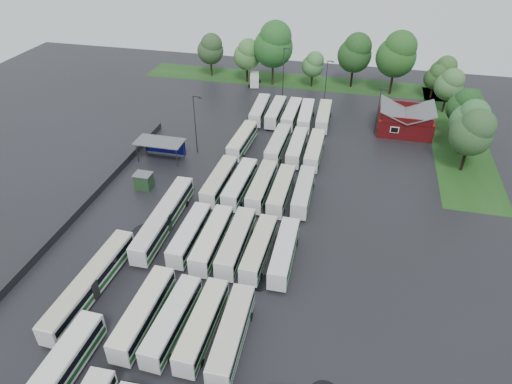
# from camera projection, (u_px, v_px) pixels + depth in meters

# --- Properties ---
(ground) EXTENTS (160.00, 160.00, 0.00)m
(ground) POSITION_uv_depth(u_px,v_px,m) (219.00, 257.00, 58.59)
(ground) COLOR black
(ground) RESTS_ON ground
(brick_building) EXTENTS (10.07, 8.60, 5.39)m
(brick_building) POSITION_uv_depth(u_px,v_px,m) (405.00, 122.00, 87.36)
(brick_building) COLOR maroon
(brick_building) RESTS_ON ground
(wash_shed) EXTENTS (8.20, 4.20, 3.58)m
(wash_shed) POSITION_uv_depth(u_px,v_px,m) (161.00, 143.00, 77.98)
(wash_shed) COLOR #2D2D30
(wash_shed) RESTS_ON ground
(utility_hut) EXTENTS (2.70, 2.20, 2.62)m
(utility_hut) POSITION_uv_depth(u_px,v_px,m) (144.00, 181.00, 71.13)
(utility_hut) COLOR #183319
(utility_hut) RESTS_ON ground
(grass_strip_north) EXTENTS (80.00, 10.00, 0.01)m
(grass_strip_north) POSITION_uv_depth(u_px,v_px,m) (307.00, 82.00, 110.40)
(grass_strip_north) COLOR #183D11
(grass_strip_north) RESTS_ON ground
(grass_strip_east) EXTENTS (10.00, 50.00, 0.01)m
(grass_strip_east) POSITION_uv_depth(u_px,v_px,m) (458.00, 137.00, 86.49)
(grass_strip_east) COLOR #183D11
(grass_strip_east) RESTS_ON ground
(west_fence) EXTENTS (0.10, 50.00, 1.20)m
(west_fence) POSITION_uv_depth(u_px,v_px,m) (95.00, 196.00, 68.99)
(west_fence) COLOR #2D2D30
(west_fence) RESTS_ON ground
(bus_r1c0) EXTENTS (2.62, 11.61, 3.22)m
(bus_r1c0) POSITION_uv_depth(u_px,v_px,m) (144.00, 312.00, 48.69)
(bus_r1c0) COLOR silver
(bus_r1c0) RESTS_ON ground
(bus_r1c1) EXTENTS (2.78, 11.12, 3.07)m
(bus_r1c1) POSITION_uv_depth(u_px,v_px,m) (172.00, 320.00, 47.92)
(bus_r1c1) COLOR silver
(bus_r1c1) RESTS_ON ground
(bus_r1c2) EXTENTS (2.49, 11.13, 3.09)m
(bus_r1c2) POSITION_uv_depth(u_px,v_px,m) (202.00, 325.00, 47.43)
(bus_r1c2) COLOR silver
(bus_r1c2) RESTS_ON ground
(bus_r1c3) EXTENTS (2.75, 11.47, 3.18)m
(bus_r1c3) POSITION_uv_depth(u_px,v_px,m) (232.00, 334.00, 46.43)
(bus_r1c3) COLOR silver
(bus_r1c3) RESTS_ON ground
(bus_r2c0) EXTENTS (2.39, 11.00, 3.06)m
(bus_r2c0) POSITION_uv_depth(u_px,v_px,m) (190.00, 234.00, 59.74)
(bus_r2c0) COLOR silver
(bus_r2c0) RESTS_ON ground
(bus_r2c1) EXTENTS (2.49, 11.55, 3.21)m
(bus_r2c1) POSITION_uv_depth(u_px,v_px,m) (212.00, 239.00, 58.77)
(bus_r2c1) COLOR silver
(bus_r2c1) RESTS_ON ground
(bus_r2c2) EXTENTS (2.56, 11.63, 3.23)m
(bus_r2c2) POSITION_uv_depth(u_px,v_px,m) (236.00, 242.00, 58.29)
(bus_r2c2) COLOR silver
(bus_r2c2) RESTS_ON ground
(bus_r2c3) EXTENTS (2.55, 11.04, 3.06)m
(bus_r2c3) POSITION_uv_depth(u_px,v_px,m) (259.00, 248.00, 57.43)
(bus_r2c3) COLOR silver
(bus_r2c3) RESTS_ON ground
(bus_r2c4) EXTENTS (2.56, 11.10, 3.08)m
(bus_r2c4) POSITION_uv_depth(u_px,v_px,m) (284.00, 252.00, 56.83)
(bus_r2c4) COLOR silver
(bus_r2c4) RESTS_ON ground
(bus_r3c0) EXTENTS (2.74, 11.55, 3.20)m
(bus_r3c0) POSITION_uv_depth(u_px,v_px,m) (220.00, 181.00, 70.35)
(bus_r3c0) COLOR silver
(bus_r3c0) RESTS_ON ground
(bus_r3c1) EXTENTS (2.82, 11.51, 3.18)m
(bus_r3c1) POSITION_uv_depth(u_px,v_px,m) (240.00, 184.00, 69.73)
(bus_r3c1) COLOR silver
(bus_r3c1) RESTS_ON ground
(bus_r3c2) EXTENTS (2.53, 11.39, 3.16)m
(bus_r3c2) POSITION_uv_depth(u_px,v_px,m) (262.00, 186.00, 69.25)
(bus_r3c2) COLOR silver
(bus_r3c2) RESTS_ON ground
(bus_r3c3) EXTENTS (2.44, 11.20, 3.11)m
(bus_r3c3) POSITION_uv_depth(u_px,v_px,m) (281.00, 190.00, 68.25)
(bus_r3c3) COLOR silver
(bus_r3c3) RESTS_ON ground
(bus_r3c4) EXTENTS (2.49, 11.01, 3.05)m
(bus_r3c4) POSITION_uv_depth(u_px,v_px,m) (303.00, 191.00, 68.07)
(bus_r3c4) COLOR silver
(bus_r3c4) RESTS_ON ground
(bus_r4c0) EXTENTS (2.89, 11.43, 3.16)m
(bus_r4c0) POSITION_uv_depth(u_px,v_px,m) (242.00, 140.00, 81.54)
(bus_r4c0) COLOR silver
(bus_r4c0) RESTS_ON ground
(bus_r4c2) EXTENTS (2.69, 11.54, 3.20)m
(bus_r4c2) POSITION_uv_depth(u_px,v_px,m) (278.00, 144.00, 80.22)
(bus_r4c2) COLOR silver
(bus_r4c2) RESTS_ON ground
(bus_r4c3) EXTENTS (2.43, 11.04, 3.07)m
(bus_r4c3) POSITION_uv_depth(u_px,v_px,m) (297.00, 147.00, 79.54)
(bus_r4c3) COLOR silver
(bus_r4c3) RESTS_ON ground
(bus_r4c4) EXTENTS (2.44, 11.33, 3.15)m
(bus_r4c4) POSITION_uv_depth(u_px,v_px,m) (315.00, 150.00, 78.61)
(bus_r4c4) COLOR silver
(bus_r4c4) RESTS_ON ground
(bus_r5c0) EXTENTS (2.80, 11.27, 3.12)m
(bus_r5c0) POSITION_uv_depth(u_px,v_px,m) (260.00, 110.00, 92.57)
(bus_r5c0) COLOR silver
(bus_r5c0) RESTS_ON ground
(bus_r5c1) EXTENTS (2.37, 11.10, 3.09)m
(bus_r5c1) POSITION_uv_depth(u_px,v_px,m) (276.00, 112.00, 91.80)
(bus_r5c1) COLOR silver
(bus_r5c1) RESTS_ON ground
(bus_r5c2) EXTENTS (2.46, 11.20, 3.11)m
(bus_r5c2) POSITION_uv_depth(u_px,v_px,m) (292.00, 114.00, 90.99)
(bus_r5c2) COLOR silver
(bus_r5c2) RESTS_ON ground
(bus_r5c3) EXTENTS (2.94, 11.48, 3.17)m
(bus_r5c3) POSITION_uv_depth(u_px,v_px,m) (306.00, 116.00, 90.22)
(bus_r5c3) COLOR silver
(bus_r5c3) RESTS_ON ground
(bus_r5c4) EXTENTS (2.68, 11.20, 3.10)m
(bus_r5c4) POSITION_uv_depth(u_px,v_px,m) (324.00, 116.00, 90.10)
(bus_r5c4) COLOR silver
(bus_r5c4) RESTS_ON ground
(artic_bus_west_b) EXTENTS (2.59, 17.18, 3.18)m
(artic_bus_west_b) POSITION_uv_depth(u_px,v_px,m) (164.00, 218.00, 62.56)
(artic_bus_west_b) COLOR silver
(artic_bus_west_b) RESTS_ON ground
(artic_bus_west_c) EXTENTS (2.95, 16.54, 3.06)m
(artic_bus_west_c) POSITION_uv_depth(u_px,v_px,m) (91.00, 283.00, 52.43)
(artic_bus_west_c) COLOR silver
(artic_bus_west_c) RESTS_ON ground
(minibus) EXTENTS (3.23, 5.84, 2.41)m
(minibus) POSITION_uv_depth(u_px,v_px,m) (255.00, 79.00, 108.12)
(minibus) COLOR silver
(minibus) RESTS_ON ground
(tree_north_0) EXTENTS (6.36, 6.36, 10.54)m
(tree_north_0) POSITION_uv_depth(u_px,v_px,m) (211.00, 49.00, 110.19)
(tree_north_0) COLOR #2E2215
(tree_north_0) RESTS_ON ground
(tree_north_1) EXTENTS (6.29, 6.29, 10.41)m
(tree_north_1) POSITION_uv_depth(u_px,v_px,m) (247.00, 54.00, 106.84)
(tree_north_1) COLOR black
(tree_north_1) RESTS_ON ground
(tree_north_2) EXTENTS (9.05, 9.05, 14.99)m
(tree_north_2) POSITION_uv_depth(u_px,v_px,m) (274.00, 44.00, 103.52)
(tree_north_2) COLOR #2F2417
(tree_north_2) RESTS_ON ground
(tree_north_3) EXTENTS (5.09, 5.09, 8.42)m
(tree_north_3) POSITION_uv_depth(u_px,v_px,m) (313.00, 64.00, 104.88)
(tree_north_3) COLOR black
(tree_north_3) RESTS_ON ground
(tree_north_4) EXTENTS (7.68, 7.68, 12.71)m
(tree_north_4) POSITION_uv_depth(u_px,v_px,m) (356.00, 52.00, 103.13)
(tree_north_4) COLOR black
(tree_north_4) RESTS_ON ground
(tree_north_5) EXTENTS (8.67, 8.67, 14.36)m
(tree_north_5) POSITION_uv_depth(u_px,v_px,m) (397.00, 54.00, 98.82)
(tree_north_5) COLOR black
(tree_north_5) RESTS_ON ground
(tree_north_6) EXTENTS (5.59, 5.59, 9.26)m
(tree_north_6) POSITION_uv_depth(u_px,v_px,m) (444.00, 70.00, 99.77)
(tree_north_6) COLOR black
(tree_north_6) RESTS_ON ground
(tree_east_0) EXTENTS (6.71, 6.71, 11.11)m
(tree_east_0) POSITION_uv_depth(u_px,v_px,m) (473.00, 132.00, 72.27)
(tree_east_0) COLOR black
(tree_east_0) RESTS_ON ground
(tree_east_1) EXTENTS (6.26, 6.26, 10.37)m
(tree_east_1) POSITION_uv_depth(u_px,v_px,m) (470.00, 120.00, 77.17)
(tree_east_1) COLOR black
(tree_east_1) RESTS_ON ground
(tree_east_2) EXTENTS (5.73, 5.73, 9.50)m
(tree_east_2) POSITION_uv_depth(u_px,v_px,m) (464.00, 106.00, 83.33)
(tree_east_2) COLOR black
(tree_east_2) RESTS_ON ground
(tree_east_3) EXTENTS (5.72, 5.72, 9.47)m
(tree_east_3) POSITION_uv_depth(u_px,v_px,m) (450.00, 84.00, 92.47)
(tree_east_3) COLOR black
(tree_east_3) RESTS_ON ground
(tree_east_4) EXTENTS (4.69, 4.67, 7.74)m
(tree_east_4) POSITION_uv_depth(u_px,v_px,m) (436.00, 77.00, 99.19)
(tree_east_4) COLOR black
(tree_east_4) RESTS_ON ground
(lamp_post_ne) EXTENTS (1.40, 0.27, 9.10)m
(lamp_post_ne) POSITION_uv_depth(u_px,v_px,m) (379.00, 108.00, 84.76)
(lamp_post_ne) COLOR #2D2D30
(lamp_post_ne) RESTS_ON ground
(lamp_post_nw) EXTENTS (1.64, 0.32, 10.67)m
(lamp_post_nw) POSITION_uv_depth(u_px,v_px,m) (196.00, 120.00, 78.04)
(lamp_post_nw) COLOR #2D2D30
(lamp_post_nw) RESTS_ON ground
(lamp_post_back_w) EXTENTS (1.67, 0.32, 10.83)m
(lamp_post_back_w) POSITION_uv_depth(u_px,v_px,m) (284.00, 69.00, 99.55)
(lamp_post_back_w) COLOR #2D2D30
(lamp_post_back_w) RESTS_ON ground
(lamp_post_back_e) EXTENTS (1.40, 0.27, 9.07)m
(lamp_post_back_e) POSITION_uv_depth(u_px,v_px,m) (327.00, 78.00, 97.70)
(lamp_post_back_e) COLOR #2D2D30
(lamp_post_back_e) RESTS_ON ground
(puddle_2) EXTENTS (4.96, 4.96, 0.01)m
(puddle_2) POSITION_uv_depth(u_px,v_px,m) (149.00, 233.00, 62.56)
(puddle_2) COLOR black
(puddle_2) RESTS_ON ground
(puddle_3) EXTENTS (2.93, 2.93, 0.01)m
(puddle_3) POSITION_uv_depth(u_px,v_px,m) (259.00, 283.00, 54.78)
(puddle_3) COLOR black
(puddle_3) RESTS_ON ground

